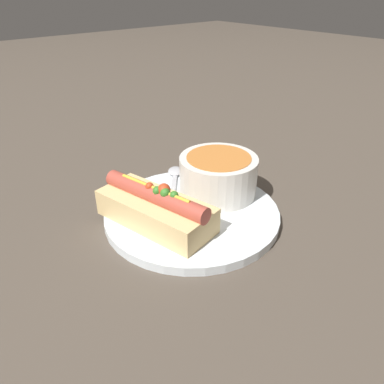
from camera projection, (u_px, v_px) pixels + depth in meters
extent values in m
plane|color=#4C4238|center=(192.00, 217.00, 0.55)|extent=(4.00, 4.00, 0.00)
cylinder|color=white|center=(192.00, 214.00, 0.55)|extent=(0.25, 0.25, 0.01)
cube|color=#E5C17F|center=(156.00, 211.00, 0.51)|extent=(0.17, 0.10, 0.04)
cylinder|color=#B24738|center=(155.00, 195.00, 0.49)|extent=(0.17, 0.06, 0.02)
sphere|color=#C63F1E|center=(150.00, 186.00, 0.49)|extent=(0.01, 0.01, 0.01)
sphere|color=#387A28|center=(165.00, 193.00, 0.48)|extent=(0.01, 0.01, 0.01)
sphere|color=#387A28|center=(174.00, 195.00, 0.47)|extent=(0.01, 0.01, 0.01)
sphere|color=#387A28|center=(157.00, 191.00, 0.48)|extent=(0.01, 0.01, 0.01)
sphere|color=#C63F1E|center=(164.00, 190.00, 0.48)|extent=(0.02, 0.02, 0.02)
cylinder|color=gold|center=(155.00, 188.00, 0.49)|extent=(0.12, 0.03, 0.01)
cylinder|color=silver|center=(218.00, 176.00, 0.57)|extent=(0.12, 0.12, 0.06)
cylinder|color=#C67533|center=(219.00, 161.00, 0.56)|extent=(0.10, 0.10, 0.01)
cube|color=#B7B7BC|center=(172.00, 199.00, 0.57)|extent=(0.11, 0.10, 0.00)
ellipsoid|color=#B7B7BC|center=(175.00, 171.00, 0.64)|extent=(0.04, 0.04, 0.01)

